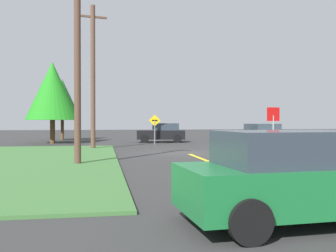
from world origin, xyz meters
The scene contains 11 objects.
ground_plane centered at (0.00, 0.00, 0.00)m, with size 120.00×120.00×0.00m, color #313131.
lane_stripe_center centered at (0.00, -8.00, 0.01)m, with size 0.20×14.00×0.01m, color yellow.
stop_sign centered at (4.63, -1.43, 1.80)m, with size 0.75×0.09×2.55m.
car_approaching_junction centered at (0.36, 11.09, 0.80)m, with size 4.26×2.47×1.62m.
car_on_crossroad centered at (6.22, 3.90, 0.81)m, with size 2.21×4.41×1.62m.
car_behind_on_main_road centered at (-1.19, -15.03, 0.81)m, with size 4.50×2.31×1.62m.
utility_pole_near centered at (-5.64, -5.32, 4.09)m, with size 1.80×0.27×7.91m.
utility_pole_mid centered at (-5.26, 3.72, 4.72)m, with size 1.79×0.44×9.20m.
direction_sign centered at (-0.68, 8.18, 1.43)m, with size 0.91×0.08×2.30m.
oak_tree_left centered at (-8.44, 16.22, 3.89)m, with size 3.45×3.45×5.79m.
pine_tree_center centered at (-8.66, 10.80, 4.23)m, with size 4.26×4.26×6.59m.
Camera 1 is at (-4.61, -21.28, 1.79)m, focal length 41.02 mm.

